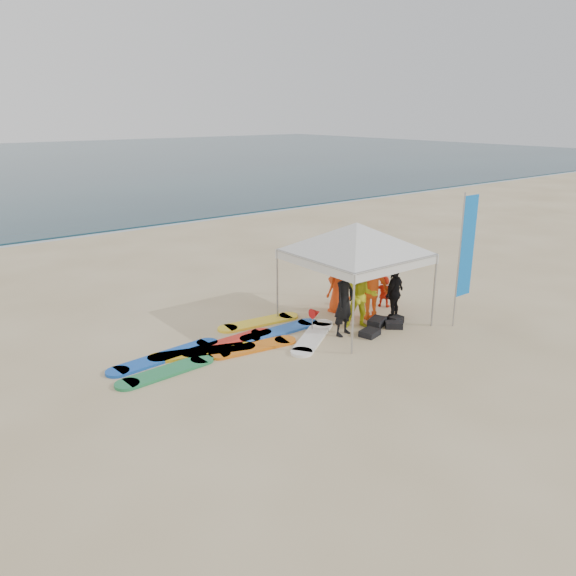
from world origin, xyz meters
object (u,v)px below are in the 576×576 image
(person_orange_a, at_px, (370,285))
(surfboard_spread, at_px, (234,345))
(person_seated, at_px, (384,291))
(person_orange_b, at_px, (338,285))
(person_black_a, at_px, (344,302))
(person_yellow, at_px, (361,297))
(feather_flag, at_px, (466,248))
(canopy_tent, at_px, (357,223))
(person_black_b, at_px, (394,293))
(marker_pennant, at_px, (316,313))

(person_orange_a, bearing_deg, surfboard_spread, 5.15)
(person_seated, bearing_deg, person_orange_b, 34.24)
(person_black_a, distance_m, person_orange_b, 1.81)
(person_yellow, relative_size, person_orange_a, 0.91)
(person_black_a, bearing_deg, person_orange_b, 39.30)
(feather_flag, bearing_deg, person_seated, 104.38)
(canopy_tent, relative_size, surfboard_spread, 0.73)
(person_seated, bearing_deg, person_black_b, 112.46)
(person_yellow, relative_size, person_seated, 1.88)
(feather_flag, distance_m, surfboard_spread, 6.64)
(person_black_a, height_order, marker_pennant, person_black_a)
(person_orange_a, xyz_separation_m, canopy_tent, (-0.57, 0.04, 1.83))
(person_black_b, distance_m, person_seated, 1.13)
(feather_flag, height_order, marker_pennant, feather_flag)
(person_black_b, bearing_deg, canopy_tent, -41.82)
(person_black_b, distance_m, feather_flag, 2.27)
(person_orange_b, relative_size, person_seated, 1.67)
(person_black_a, xyz_separation_m, person_orange_a, (1.41, 0.45, 0.07))
(person_orange_a, xyz_separation_m, person_seated, (1.08, 0.44, -0.50))
(person_black_a, height_order, person_orange_b, person_black_a)
(person_orange_b, xyz_separation_m, feather_flag, (1.98, -2.83, 1.36))
(person_orange_a, relative_size, person_orange_b, 1.23)
(person_black_b, height_order, person_orange_b, person_orange_b)
(person_black_b, xyz_separation_m, canopy_tent, (-1.05, 0.52, 2.02))
(person_seated, bearing_deg, marker_pennant, 60.10)
(canopy_tent, bearing_deg, marker_pennant, 171.44)
(person_yellow, relative_size, canopy_tent, 0.42)
(surfboard_spread, bearing_deg, person_orange_a, -9.38)
(person_yellow, bearing_deg, person_seated, 59.78)
(person_orange_b, height_order, surfboard_spread, person_orange_b)
(person_yellow, height_order, person_seated, person_yellow)
(person_orange_b, relative_size, canopy_tent, 0.37)
(canopy_tent, bearing_deg, feather_flag, -40.04)
(person_yellow, xyz_separation_m, feather_flag, (2.38, -1.47, 1.26))
(person_black_a, distance_m, marker_pennant, 0.88)
(person_seated, distance_m, marker_pennant, 2.88)
(person_black_a, relative_size, person_orange_a, 0.93)
(person_seated, height_order, feather_flag, feather_flag)
(person_seated, xyz_separation_m, marker_pennant, (-2.87, -0.21, 0.02))
(person_black_a, height_order, person_black_b, person_black_a)
(marker_pennant, bearing_deg, person_seated, 4.17)
(person_yellow, xyz_separation_m, canopy_tent, (0.14, 0.41, 1.91))
(marker_pennant, bearing_deg, person_black_a, -60.10)
(person_black_a, height_order, person_yellow, person_black_a)
(person_black_b, bearing_deg, person_orange_b, -77.10)
(person_orange_b, distance_m, canopy_tent, 2.24)
(person_yellow, distance_m, person_orange_b, 1.42)
(canopy_tent, relative_size, marker_pennant, 6.69)
(person_yellow, xyz_separation_m, surfboard_spread, (-3.39, 1.05, -0.86))
(person_black_b, height_order, person_seated, person_black_b)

